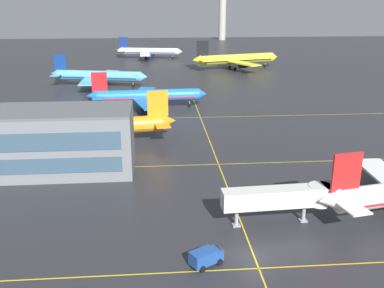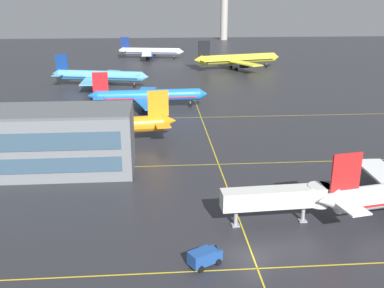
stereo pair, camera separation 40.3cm
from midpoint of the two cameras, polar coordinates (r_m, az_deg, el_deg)
ground_plane at (r=58.58m, az=7.86°, el=-14.33°), size 600.00×600.00×0.00m
airliner_second_row at (r=100.32m, az=-12.42°, el=2.09°), size 36.85×31.51×11.46m
airliner_third_row at (r=130.59m, az=-5.86°, el=6.12°), size 34.76×29.96×10.81m
airliner_far_left_stand at (r=165.09m, az=-11.97°, el=8.48°), size 35.77×30.40×11.21m
airliner_far_right_stand at (r=201.25m, az=5.55°, el=10.71°), size 40.72×34.70×12.84m
airliner_distant_taxiway at (r=234.98m, az=-5.58°, el=11.66°), size 34.34×29.22×10.71m
taxiway_markings at (r=87.77m, az=3.27°, el=-2.59°), size 125.96×116.00×0.01m
service_truck_red_van at (r=56.40m, az=1.64°, el=-14.14°), size 4.48×3.64×2.10m
jet_bridge at (r=65.89m, az=11.86°, el=-6.61°), size 16.59×3.84×5.58m
control_tower at (r=333.17m, az=3.88°, el=17.50°), size 8.82×8.82×44.76m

